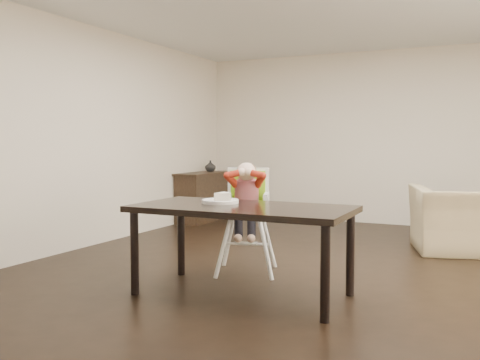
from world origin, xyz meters
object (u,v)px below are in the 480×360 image
object	(u,v)px
sideboard	(204,196)
dining_table	(242,215)
armchair	(467,209)
high_chair	(247,195)

from	to	relation	value
sideboard	dining_table	bearing A→B (deg)	-56.71
armchair	sideboard	world-z (taller)	armchair
armchair	dining_table	bearing A→B (deg)	42.69
dining_table	armchair	bearing A→B (deg)	58.71
dining_table	armchair	world-z (taller)	armchair
dining_table	high_chair	size ratio (longest dim) A/B	1.67
high_chair	sideboard	world-z (taller)	high_chair
dining_table	sideboard	size ratio (longest dim) A/B	1.43
dining_table	sideboard	bearing A→B (deg)	123.29
dining_table	high_chair	bearing A→B (deg)	111.71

